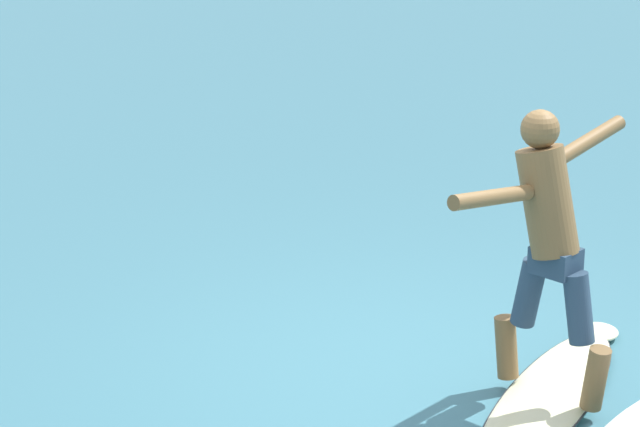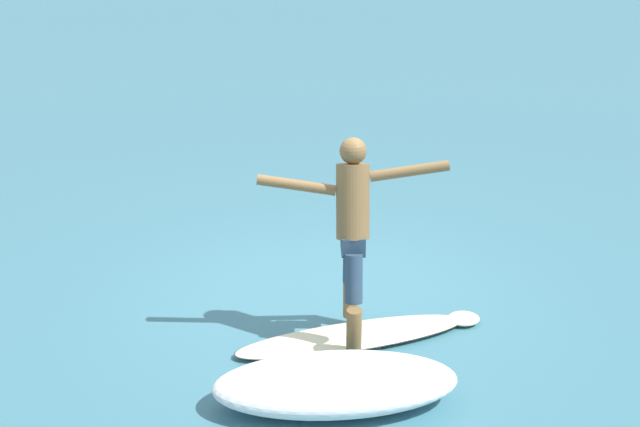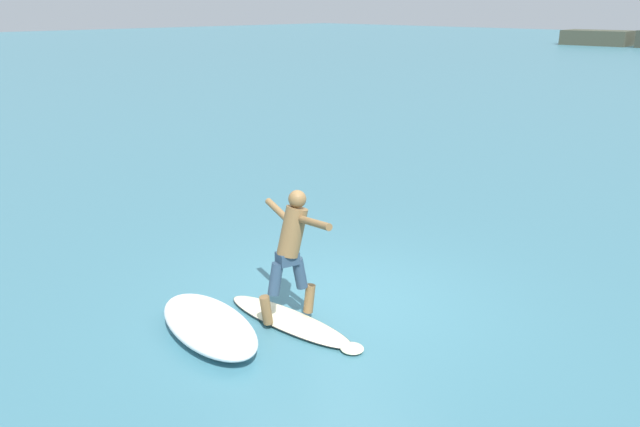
{
  "view_description": "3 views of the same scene",
  "coord_description": "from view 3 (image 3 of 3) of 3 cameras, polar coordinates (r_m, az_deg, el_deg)",
  "views": [
    {
      "loc": [
        -7.8,
        -3.74,
        4.12
      ],
      "look_at": [
        0.11,
        0.71,
        0.89
      ],
      "focal_mm": 85.0,
      "sensor_mm": 36.0,
      "label": 1
    },
    {
      "loc": [
        -2.4,
        -8.84,
        4.42
      ],
      "look_at": [
        -0.07,
        -0.05,
        0.87
      ],
      "focal_mm": 60.0,
      "sensor_mm": 36.0,
      "label": 2
    },
    {
      "loc": [
        5.48,
        -5.78,
        3.98
      ],
      "look_at": [
        -0.56,
        0.2,
        1.13
      ],
      "focal_mm": 35.0,
      "sensor_mm": 36.0,
      "label": 3
    }
  ],
  "objects": [
    {
      "name": "ground_plane",
      "position": [
        8.9,
        1.65,
        -8.02
      ],
      "size": [
        200.0,
        200.0,
        0.0
      ],
      "primitive_type": "plane",
      "color": "teal"
    },
    {
      "name": "surfboard",
      "position": [
        8.3,
        -2.7,
        -9.81
      ],
      "size": [
        2.3,
        0.66,
        0.22
      ],
      "color": "beige",
      "rests_on": "ground"
    },
    {
      "name": "surfer",
      "position": [
        7.91,
        -2.62,
        -2.9
      ],
      "size": [
        1.59,
        0.82,
        1.72
      ],
      "color": "brown",
      "rests_on": "surfboard"
    },
    {
      "name": "wave_foam_at_tail",
      "position": [
        8.04,
        -10.13,
        -10.01
      ],
      "size": [
        2.03,
        1.16,
        0.35
      ],
      "color": "white",
      "rests_on": "ground"
    }
  ]
}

